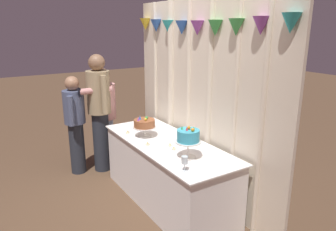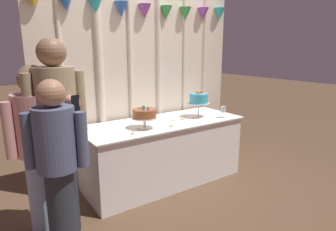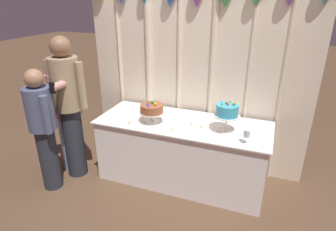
# 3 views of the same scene
# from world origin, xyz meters

# --- Properties ---
(ground_plane) EXTENTS (24.00, 24.00, 0.00)m
(ground_plane) POSITION_xyz_m (0.00, 0.00, 0.00)
(ground_plane) COLOR brown
(draped_curtain) EXTENTS (2.79, 0.17, 2.44)m
(draped_curtain) POSITION_xyz_m (-0.02, 0.56, 1.32)
(draped_curtain) COLOR beige
(draped_curtain) RESTS_ON ground_plane
(cake_table) EXTENTS (2.01, 0.78, 0.78)m
(cake_table) POSITION_xyz_m (0.00, 0.10, 0.39)
(cake_table) COLOR white
(cake_table) RESTS_ON ground_plane
(cake_display_nearleft) EXTENTS (0.29, 0.29, 0.27)m
(cake_display_nearleft) POSITION_xyz_m (-0.33, -0.03, 0.94)
(cake_display_nearleft) COLOR silver
(cake_display_nearleft) RESTS_ON cake_table
(cake_display_nearright) EXTENTS (0.28, 0.28, 0.35)m
(cake_display_nearright) POSITION_xyz_m (0.51, 0.04, 1.02)
(cake_display_nearright) COLOR silver
(cake_display_nearright) RESTS_ON cake_table
(wine_glass) EXTENTS (0.06, 0.06, 0.15)m
(wine_glass) POSITION_xyz_m (0.75, -0.17, 0.89)
(wine_glass) COLOR silver
(wine_glass) RESTS_ON cake_table
(tealight_far_left) EXTENTS (0.05, 0.05, 0.04)m
(tealight_far_left) POSITION_xyz_m (-0.55, -0.16, 0.79)
(tealight_far_left) COLOR beige
(tealight_far_left) RESTS_ON cake_table
(tealight_near_left) EXTENTS (0.05, 0.05, 0.03)m
(tealight_near_left) POSITION_xyz_m (-0.05, -0.14, 0.79)
(tealight_near_left) COLOR beige
(tealight_near_left) RESTS_ON cake_table
(tealight_near_right) EXTENTS (0.04, 0.04, 0.03)m
(tealight_near_right) POSITION_xyz_m (0.12, 0.06, 0.79)
(tealight_near_right) COLOR beige
(tealight_near_right) RESTS_ON cake_table
(tealight_far_right) EXTENTS (0.04, 0.04, 0.04)m
(tealight_far_right) POSITION_xyz_m (0.24, 0.04, 0.80)
(tealight_far_right) COLOR beige
(tealight_far_right) RESTS_ON cake_table
(guest_girl_blue_dress) EXTENTS (0.53, 0.65, 1.53)m
(guest_girl_blue_dress) POSITION_xyz_m (-1.45, -0.14, 0.83)
(guest_girl_blue_dress) COLOR #93ADD6
(guest_girl_blue_dress) RESTS_ON ground_plane
(guest_man_dark_suit) EXTENTS (0.50, 0.35, 1.75)m
(guest_man_dark_suit) POSITION_xyz_m (-1.31, -0.25, 0.96)
(guest_man_dark_suit) COLOR #282D38
(guest_man_dark_suit) RESTS_ON ground_plane
(guest_man_pink_jacket) EXTENTS (0.42, 0.41, 1.45)m
(guest_man_pink_jacket) POSITION_xyz_m (-1.41, -0.59, 0.80)
(guest_man_pink_jacket) COLOR #282D38
(guest_man_pink_jacket) RESTS_ON ground_plane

